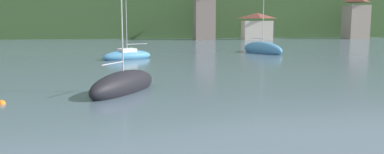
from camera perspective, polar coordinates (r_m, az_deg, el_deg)
name	(u,v)px	position (r m, az deg, el deg)	size (l,w,h in m)	color
wooded_hillside	(54,6)	(116.52, -19.12, 9.58)	(352.00, 45.15, 52.35)	#38562D
shore_building_west	(204,15)	(83.14, 1.74, 8.84)	(4.22, 4.69, 10.43)	gray
shore_building_westcentral	(257,27)	(85.11, 9.25, 7.12)	(6.28, 3.49, 5.53)	beige
shore_building_central	(356,18)	(94.36, 22.35, 7.83)	(4.62, 4.45, 9.32)	gray
sailboat_far_0	(262,49)	(51.45, 10.01, 3.89)	(4.44, 7.41, 8.18)	teal
sailboat_mid_3	(124,85)	(23.93, -9.74, -1.19)	(4.61, 6.26, 9.22)	black
sailboat_far_6	(127,56)	(43.64, -9.23, 3.01)	(5.85, 4.33, 8.64)	teal
mooring_buoy_mid	(1,104)	(22.61, -25.53, -3.49)	(0.41, 0.41, 0.41)	orange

